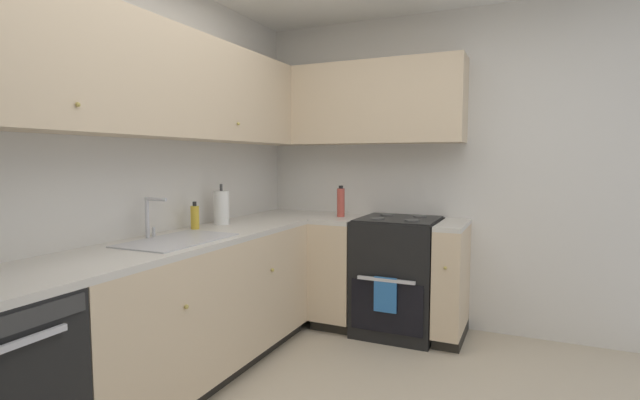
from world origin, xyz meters
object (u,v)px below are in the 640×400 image
at_px(oven_range, 398,275).
at_px(soap_bottle, 195,217).
at_px(oil_bottle, 341,202).
at_px(paper_towel_roll, 221,207).

distance_m(oven_range, soap_bottle, 1.65).
height_order(soap_bottle, oil_bottle, oil_bottle).
relative_size(soap_bottle, oil_bottle, 0.73).
xyz_separation_m(oven_range, soap_bottle, (-1.07, 1.14, 0.53)).
distance_m(oven_range, oil_bottle, 0.75).
bearing_deg(oil_bottle, oven_range, -87.84).
bearing_deg(paper_towel_roll, soap_bottle, 175.83).
height_order(paper_towel_roll, oil_bottle, paper_towel_roll).
distance_m(soap_bottle, paper_towel_roll, 0.28).
xyz_separation_m(soap_bottle, paper_towel_roll, (0.27, -0.02, 0.04)).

